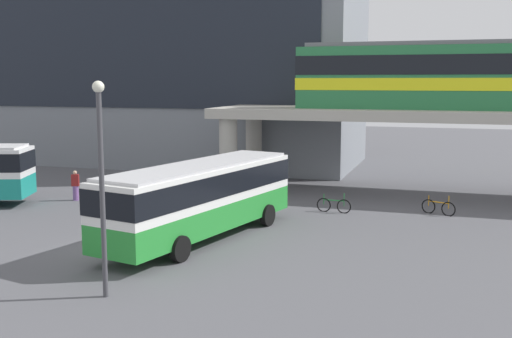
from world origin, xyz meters
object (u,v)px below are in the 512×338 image
object	(u,v)px
bus_main	(201,193)
pedestrian_at_kerb	(233,186)
station_building	(180,56)
pedestrian_walking_across	(75,186)
bicycle_orange	(438,207)
bicycle_green	(334,205)

from	to	relation	value
bus_main	pedestrian_at_kerb	size ratio (longest dim) A/B	6.38
station_building	pedestrian_at_kerb	size ratio (longest dim) A/B	16.25
pedestrian_walking_across	bus_main	bearing A→B (deg)	-29.84
station_building	pedestrian_walking_across	size ratio (longest dim) A/B	17.13
station_building	bus_main	xyz separation A→B (m)	(11.46, -23.13, -6.68)
station_building	pedestrian_walking_across	xyz separation A→B (m)	(1.46, -17.39, -7.88)
station_building	bicycle_orange	bearing A→B (deg)	-35.72
station_building	bicycle_orange	distance (m)	27.08
bus_main	pedestrian_at_kerb	bearing A→B (deg)	100.54
bicycle_green	pedestrian_walking_across	world-z (taller)	pedestrian_walking_across
bicycle_orange	station_building	bearing A→B (deg)	144.28
pedestrian_at_kerb	pedestrian_walking_across	bearing A→B (deg)	-163.85
bicycle_orange	pedestrian_walking_across	world-z (taller)	pedestrian_walking_across
station_building	bicycle_orange	size ratio (longest dim) A/B	17.23
bicycle_orange	bicycle_green	size ratio (longest dim) A/B	0.94
bus_main	bicycle_orange	size ratio (longest dim) A/B	6.76
bicycle_green	bicycle_orange	bearing A→B (deg)	12.17
station_building	bicycle_green	xyz separation A→B (m)	(15.84, -16.15, -8.31)
station_building	bus_main	world-z (taller)	station_building
bicycle_green	pedestrian_at_kerb	bearing A→B (deg)	168.43
pedestrian_at_kerb	bus_main	bearing A→B (deg)	-79.46
station_building	bicycle_orange	world-z (taller)	station_building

